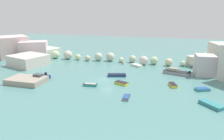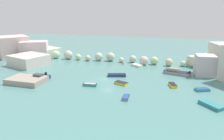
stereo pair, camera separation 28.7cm
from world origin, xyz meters
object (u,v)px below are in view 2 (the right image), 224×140
at_px(moored_boat_1, 202,89).
at_px(moored_boat_4, 211,105).
at_px(moored_boat_9, 90,85).
at_px(moored_boat_2, 176,72).
at_px(moored_boat_0, 121,83).
at_px(moored_boat_8, 126,97).
at_px(moored_boat_3, 137,65).
at_px(moored_boat_7, 117,75).
at_px(channel_buoy, 123,63).
at_px(moored_boat_5, 39,78).
at_px(moored_boat_6, 173,85).
at_px(stone_dock, 27,80).

distance_m(moored_boat_1, moored_boat_4, 7.08).
bearing_deg(moored_boat_9, moored_boat_2, 33.09).
height_order(moored_boat_0, moored_boat_8, moored_boat_0).
bearing_deg(moored_boat_3, moored_boat_9, -72.84).
bearing_deg(moored_boat_7, moored_boat_4, 131.42).
distance_m(channel_buoy, moored_boat_3, 4.45).
bearing_deg(channel_buoy, moored_boat_5, -126.48).
bearing_deg(channel_buoy, moored_boat_2, -22.90).
bearing_deg(moored_boat_2, moored_boat_6, 101.77).
distance_m(stone_dock, channel_buoy, 26.39).
bearing_deg(moored_boat_4, moored_boat_6, 173.47).
distance_m(moored_boat_3, moored_boat_5, 25.57).
height_order(stone_dock, moored_boat_9, stone_dock).
distance_m(moored_boat_0, moored_boat_5, 17.81).
height_order(moored_boat_2, moored_boat_5, moored_boat_5).
bearing_deg(moored_boat_6, moored_boat_3, 16.98).
xyz_separation_m(moored_boat_0, moored_boat_8, (2.47, -6.95, -0.02)).
height_order(moored_boat_2, moored_boat_3, moored_boat_2).
xyz_separation_m(moored_boat_1, moored_boat_7, (-17.88, 4.31, 0.06)).
relative_size(moored_boat_1, moored_boat_8, 1.19).
xyz_separation_m(moored_boat_2, moored_boat_8, (-8.49, -17.46, -0.28)).
height_order(channel_buoy, moored_boat_9, moored_boat_9).
distance_m(moored_boat_5, moored_boat_9, 11.80).
bearing_deg(moored_boat_6, moored_boat_9, 87.21).
height_order(moored_boat_1, moored_boat_4, moored_boat_4).
xyz_separation_m(moored_boat_2, moored_boat_9, (-16.80, -13.17, -0.25)).
relative_size(moored_boat_0, moored_boat_6, 1.12).
xyz_separation_m(moored_boat_1, moored_boat_5, (-33.21, -3.21, 0.28)).
height_order(channel_buoy, moored_boat_0, moored_boat_0).
distance_m(moored_boat_4, moored_boat_9, 22.18).
relative_size(channel_buoy, moored_boat_1, 0.15).
relative_size(moored_boat_3, moored_boat_4, 0.88).
height_order(moored_boat_4, moored_boat_5, moored_boat_5).
height_order(moored_boat_1, moored_boat_8, moored_boat_1).
height_order(moored_boat_3, moored_boat_5, moored_boat_5).
bearing_deg(moored_boat_3, moored_boat_0, -55.47).
xyz_separation_m(moored_boat_4, moored_boat_8, (-13.55, -0.58, -0.06)).
relative_size(moored_boat_0, moored_boat_1, 1.04).
distance_m(stone_dock, moored_boat_6, 30.17).
height_order(moored_boat_5, moored_boat_6, moored_boat_5).
xyz_separation_m(channel_buoy, moored_boat_5, (-14.14, -19.12, 0.31)).
xyz_separation_m(moored_boat_2, moored_boat_6, (-0.78, -8.93, -0.24)).
xyz_separation_m(moored_boat_1, moored_boat_6, (-5.40, 0.88, 0.03)).
relative_size(channel_buoy, moored_boat_6, 0.17).
xyz_separation_m(moored_boat_1, moored_boat_3, (-14.83, 14.56, 0.04)).
bearing_deg(moored_boat_6, stone_dock, 83.93).
distance_m(moored_boat_2, moored_boat_3, 11.27).
xyz_separation_m(moored_boat_0, moored_boat_5, (-17.63, -2.51, 0.27)).
bearing_deg(moored_boat_2, moored_boat_9, 54.85).
relative_size(stone_dock, channel_buoy, 16.67).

